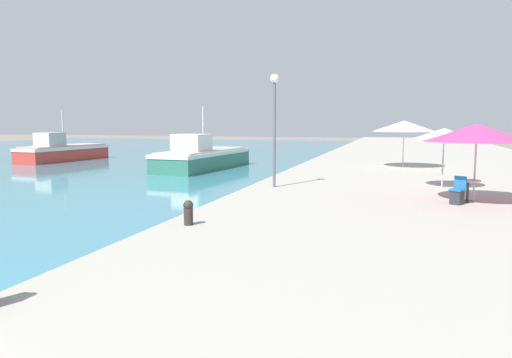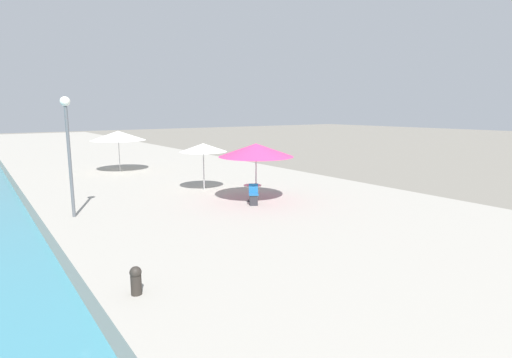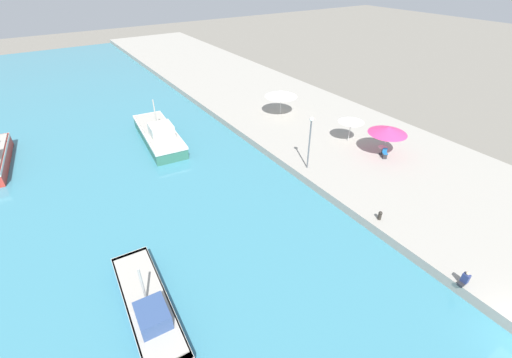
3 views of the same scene
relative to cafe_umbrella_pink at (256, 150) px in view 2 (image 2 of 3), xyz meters
The scene contains 8 objects.
quay_promenade 21.11m from the cafe_umbrella_pink, 91.13° to the left, with size 16.00×90.00×0.71m.
cafe_umbrella_pink is the anchor object (origin of this frame).
cafe_umbrella_white 3.63m from the cafe_umbrella_pink, 101.70° to the left, with size 2.41×2.41×2.40m.
cafe_umbrella_striped 12.74m from the cafe_umbrella_pink, 100.23° to the left, with size 3.57×3.57×2.70m.
cafe_table 1.79m from the cafe_umbrella_pink, behind, with size 0.80×0.80×0.74m.
cafe_chair_left 2.15m from the cafe_umbrella_pink, 132.77° to the right, with size 0.57×0.58×0.91m.
mooring_bollard 9.92m from the cafe_umbrella_pink, 141.64° to the right, with size 0.26×0.26×0.65m.
lamppost 7.59m from the cafe_umbrella_pink, 165.87° to the left, with size 0.36×0.36×4.56m.
Camera 2 is at (-1.91, 1.70, 4.77)m, focal length 28.00 mm.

